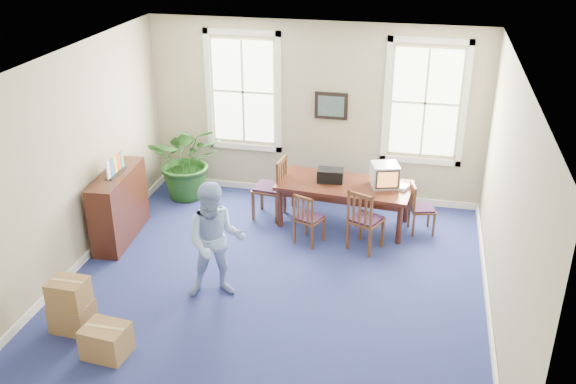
% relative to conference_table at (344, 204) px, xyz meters
% --- Properties ---
extents(floor, '(6.50, 6.50, 0.00)m').
position_rel_conference_table_xyz_m(floor, '(-0.71, -2.18, -0.37)').
color(floor, navy).
rests_on(floor, ground).
extents(ceiling, '(6.50, 6.50, 0.00)m').
position_rel_conference_table_xyz_m(ceiling, '(-0.71, -2.18, 2.83)').
color(ceiling, white).
rests_on(ceiling, ground).
extents(wall_back, '(6.50, 0.00, 6.50)m').
position_rel_conference_table_xyz_m(wall_back, '(-0.71, 1.07, 1.23)').
color(wall_back, tan).
rests_on(wall_back, ground).
extents(wall_front, '(6.50, 0.00, 6.50)m').
position_rel_conference_table_xyz_m(wall_front, '(-0.71, -5.43, 1.23)').
color(wall_front, tan).
rests_on(wall_front, ground).
extents(wall_left, '(0.00, 6.50, 6.50)m').
position_rel_conference_table_xyz_m(wall_left, '(-3.71, -2.18, 1.23)').
color(wall_left, tan).
rests_on(wall_left, ground).
extents(wall_right, '(0.00, 6.50, 6.50)m').
position_rel_conference_table_xyz_m(wall_right, '(2.29, -2.18, 1.23)').
color(wall_right, tan).
rests_on(wall_right, ground).
extents(baseboard_back, '(6.00, 0.04, 0.12)m').
position_rel_conference_table_xyz_m(baseboard_back, '(-0.71, 1.04, -0.31)').
color(baseboard_back, white).
rests_on(baseboard_back, ground).
extents(baseboard_left, '(0.04, 6.50, 0.12)m').
position_rel_conference_table_xyz_m(baseboard_left, '(-3.68, -2.18, -0.31)').
color(baseboard_left, white).
rests_on(baseboard_left, ground).
extents(baseboard_right, '(0.04, 6.50, 0.12)m').
position_rel_conference_table_xyz_m(baseboard_right, '(2.26, -2.18, -0.31)').
color(baseboard_right, white).
rests_on(baseboard_right, ground).
extents(window_left, '(1.40, 0.12, 2.20)m').
position_rel_conference_table_xyz_m(window_left, '(-2.01, 1.05, 1.53)').
color(window_left, white).
rests_on(window_left, ground).
extents(window_right, '(1.40, 0.12, 2.20)m').
position_rel_conference_table_xyz_m(window_right, '(1.19, 1.05, 1.53)').
color(window_right, white).
rests_on(window_right, ground).
extents(wall_picture, '(0.58, 0.06, 0.48)m').
position_rel_conference_table_xyz_m(wall_picture, '(-0.41, 1.02, 1.38)').
color(wall_picture, black).
rests_on(wall_picture, ground).
extents(conference_table, '(2.27, 1.18, 0.75)m').
position_rel_conference_table_xyz_m(conference_table, '(0.00, 0.00, 0.00)').
color(conference_table, '#411C11').
rests_on(conference_table, ground).
extents(crt_tv, '(0.54, 0.56, 0.38)m').
position_rel_conference_table_xyz_m(crt_tv, '(0.65, 0.05, 0.57)').
color(crt_tv, '#B7B7BC').
rests_on(crt_tv, conference_table).
extents(game_console, '(0.23, 0.26, 0.05)m').
position_rel_conference_table_xyz_m(game_console, '(0.95, 0.00, 0.40)').
color(game_console, white).
rests_on(game_console, conference_table).
extents(equipment_bag, '(0.45, 0.31, 0.21)m').
position_rel_conference_table_xyz_m(equipment_bag, '(-0.25, 0.05, 0.48)').
color(equipment_bag, black).
rests_on(equipment_bag, conference_table).
extents(chair_near_left, '(0.52, 0.52, 0.88)m').
position_rel_conference_table_xyz_m(chair_near_left, '(-0.45, -0.75, 0.06)').
color(chair_near_left, brown).
rests_on(chair_near_left, ground).
extents(chair_near_right, '(0.61, 0.61, 1.03)m').
position_rel_conference_table_xyz_m(chair_near_right, '(0.45, -0.75, 0.14)').
color(chair_near_right, brown).
rests_on(chair_near_right, ground).
extents(chair_end_left, '(0.55, 0.55, 1.11)m').
position_rel_conference_table_xyz_m(chair_end_left, '(-1.30, 0.00, 0.18)').
color(chair_end_left, brown).
rests_on(chair_end_left, ground).
extents(chair_end_right, '(0.48, 0.48, 0.86)m').
position_rel_conference_table_xyz_m(chair_end_right, '(1.30, 0.00, 0.06)').
color(chair_end_right, brown).
rests_on(chair_end_right, ground).
extents(man, '(0.98, 0.85, 1.69)m').
position_rel_conference_table_xyz_m(man, '(-1.42, -2.48, 0.47)').
color(man, '#8FA9E2').
rests_on(man, ground).
extents(credenza, '(0.54, 1.51, 1.17)m').
position_rel_conference_table_xyz_m(credenza, '(-3.46, -1.25, 0.21)').
color(credenza, '#411C11').
rests_on(credenza, ground).
extents(brochure_rack, '(0.29, 0.72, 0.31)m').
position_rel_conference_table_xyz_m(brochure_rack, '(-3.44, -1.25, 0.95)').
color(brochure_rack, '#99999E').
rests_on(brochure_rack, credenza).
extents(potted_plant, '(1.55, 1.43, 1.45)m').
position_rel_conference_table_xyz_m(potted_plant, '(-2.93, 0.48, 0.35)').
color(potted_plant, '#1B4716').
rests_on(potted_plant, ground).
extents(cardboard_boxes, '(1.45, 1.45, 0.76)m').
position_rel_conference_table_xyz_m(cardboard_boxes, '(-2.81, -3.54, 0.01)').
color(cardboard_boxes, '#9E7445').
rests_on(cardboard_boxes, ground).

